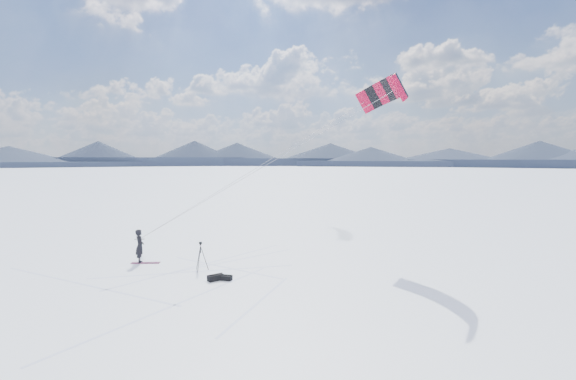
{
  "coord_description": "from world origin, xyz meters",
  "views": [
    {
      "loc": [
        5.87,
        -19.97,
        5.87
      ],
      "look_at": [
        6.13,
        4.12,
        4.04
      ],
      "focal_mm": 26.0,
      "sensor_mm": 36.0,
      "label": 1
    }
  ],
  "objects_px": {
    "tripod": "(201,252)",
    "gear_bag_a": "(216,277)",
    "snowboard": "(146,263)",
    "gear_bag_b": "(225,278)",
    "snowkiter": "(140,263)"
  },
  "relations": [
    {
      "from": "snowboard",
      "to": "tripod",
      "type": "relative_size",
      "value": 1.03
    },
    {
      "from": "snowkiter",
      "to": "gear_bag_b",
      "type": "height_order",
      "value": "snowkiter"
    },
    {
      "from": "gear_bag_a",
      "to": "gear_bag_b",
      "type": "distance_m",
      "value": 0.46
    },
    {
      "from": "snowkiter",
      "to": "gear_bag_b",
      "type": "distance_m",
      "value": 6.27
    },
    {
      "from": "snowboard",
      "to": "gear_bag_b",
      "type": "bearing_deg",
      "value": -34.88
    },
    {
      "from": "snowboard",
      "to": "gear_bag_b",
      "type": "distance_m",
      "value": 5.94
    },
    {
      "from": "tripod",
      "to": "gear_bag_a",
      "type": "xyz_separation_m",
      "value": [
        1.06,
        -1.79,
        -0.83
      ]
    },
    {
      "from": "snowboard",
      "to": "gear_bag_a",
      "type": "distance_m",
      "value": 5.59
    },
    {
      "from": "tripod",
      "to": "gear_bag_a",
      "type": "distance_m",
      "value": 2.24
    },
    {
      "from": "snowboard",
      "to": "gear_bag_b",
      "type": "height_order",
      "value": "gear_bag_b"
    },
    {
      "from": "tripod",
      "to": "gear_bag_a",
      "type": "relative_size",
      "value": 1.88
    },
    {
      "from": "tripod",
      "to": "gear_bag_b",
      "type": "xyz_separation_m",
      "value": [
        1.52,
        -1.75,
        -0.85
      ]
    },
    {
      "from": "snowkiter",
      "to": "tripod",
      "type": "relative_size",
      "value": 1.24
    },
    {
      "from": "snowboard",
      "to": "gear_bag_a",
      "type": "height_order",
      "value": "gear_bag_a"
    },
    {
      "from": "snowkiter",
      "to": "snowboard",
      "type": "height_order",
      "value": "snowkiter"
    }
  ]
}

